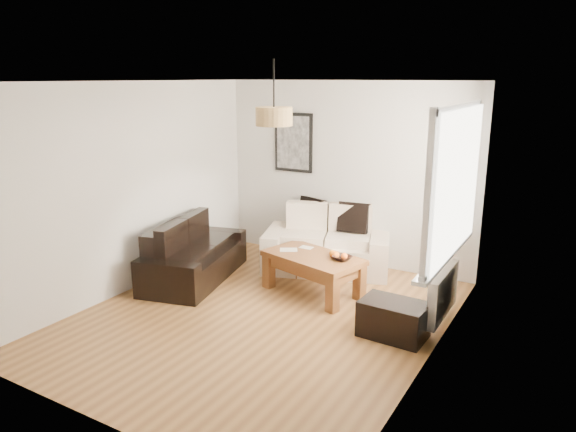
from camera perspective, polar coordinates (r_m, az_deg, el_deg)
The scene contains 21 objects.
floor at distance 6.19m, azimuth -2.85°, elevation -10.68°, with size 4.50×4.50×0.00m, color brown.
ceiling at distance 5.60m, azimuth -3.19°, elevation 14.15°, with size 3.80×4.50×0.00m, color white, non-canonical shape.
wall_back at distance 7.70m, azimuth 6.22°, elevation 4.49°, with size 3.80×0.04×2.60m, color silver, non-canonical shape.
wall_front at distance 4.14m, azimuth -20.37°, elevation -5.28°, with size 3.80×0.04×2.60m, color silver, non-canonical shape.
wall_left at distance 6.96m, azimuth -16.24°, elevation 2.91°, with size 0.04×4.50×2.60m, color silver, non-canonical shape.
wall_right at distance 5.01m, azimuth 15.52°, elevation -1.50°, with size 0.04×4.50×2.60m, color silver, non-canonical shape.
window_bay at distance 5.71m, azimuth 17.44°, elevation 3.40°, with size 0.14×1.90×1.60m, color white, non-canonical shape.
radiator at distance 6.06m, azimuth 16.19°, elevation -7.94°, with size 0.10×0.90×0.52m, color white.
poster at distance 7.99m, azimuth 0.59°, elevation 7.85°, with size 0.62×0.04×0.87m, color black, non-canonical shape.
pendant_shade at distance 5.86m, azimuth -1.50°, elevation 10.57°, with size 0.40×0.40×0.20m, color tan.
loveseat_cream at distance 7.51m, azimuth 4.17°, elevation -2.58°, with size 1.71×0.93×0.85m, color beige, non-canonical shape.
sofa_leather at distance 7.27m, azimuth -9.98°, elevation -3.81°, with size 1.72×0.84×0.75m, color black, non-canonical shape.
coffee_table at distance 6.73m, azimuth 2.68°, elevation -6.22°, with size 1.23×0.67×0.50m, color brown, non-canonical shape.
ottoman at distance 5.78m, azimuth 11.19°, elevation -10.75°, with size 0.68×0.44×0.39m, color black.
cushion_left at distance 7.76m, azimuth 2.48°, elevation 0.43°, with size 0.41×0.13×0.41m, color black.
cushion_right at distance 7.48m, azimuth 6.99°, elevation -0.17°, with size 0.42×0.13×0.42m, color black.
fruit_bowl at distance 6.49m, azimuth 5.84°, elevation -4.49°, with size 0.22×0.22×0.05m, color black.
orange_a at distance 6.55m, azimuth 5.09°, elevation -4.15°, with size 0.09×0.09×0.09m, color orange.
orange_b at distance 6.52m, azimuth 6.02°, elevation -4.28°, with size 0.08×0.08×0.08m, color #FF6115.
orange_c at distance 6.60m, azimuth 4.75°, elevation -4.01°, with size 0.08×0.08×0.08m, color orange.
papers at distance 6.83m, azimuth 0.06°, elevation -3.62°, with size 0.22×0.15×0.01m, color beige.
Camera 1 is at (3.08, -4.68, 2.65)m, focal length 33.33 mm.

